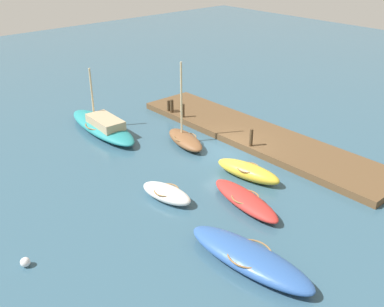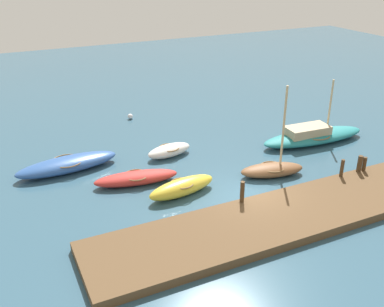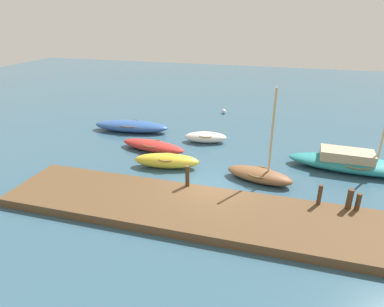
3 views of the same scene
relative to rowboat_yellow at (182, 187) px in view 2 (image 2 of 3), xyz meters
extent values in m
plane|color=#33566B|center=(2.99, -1.71, -0.42)|extent=(84.00, 84.00, 0.00)
cube|color=brown|center=(2.99, -4.20, -0.22)|extent=(18.13, 3.89, 0.41)
ellipsoid|color=gold|center=(0.00, 0.00, -0.01)|extent=(3.90, 1.73, 0.83)
torus|color=olive|center=(0.00, 0.00, 0.22)|extent=(1.38, 1.38, 0.07)
ellipsoid|color=#B72D28|center=(-1.73, 2.11, -0.10)|extent=(4.61, 1.95, 0.65)
torus|color=olive|center=(-1.73, 2.11, 0.08)|extent=(1.53, 1.53, 0.07)
ellipsoid|color=teal|center=(10.46, 2.52, -0.04)|extent=(7.42, 2.45, 0.76)
torus|color=olive|center=(10.46, 2.52, 0.16)|extent=(2.23, 2.23, 0.07)
cube|color=tan|center=(9.91, 2.56, 0.47)|extent=(2.91, 1.54, 0.57)
cylinder|color=#C6B284|center=(11.46, 2.47, 1.91)|extent=(0.12, 0.12, 3.45)
ellipsoid|color=brown|center=(5.33, -0.23, -0.08)|extent=(3.77, 2.09, 0.69)
torus|color=olive|center=(5.33, -0.23, 0.11)|extent=(1.66, 1.66, 0.07)
cylinder|color=#C6B284|center=(5.78, -0.33, 2.40)|extent=(0.12, 0.12, 4.54)
ellipsoid|color=white|center=(1.20, 4.56, -0.06)|extent=(3.04, 1.66, 0.72)
torus|color=olive|center=(1.20, 4.56, 0.13)|extent=(1.44, 1.44, 0.07)
ellipsoid|color=#2D569E|center=(-4.73, 5.19, -0.03)|extent=(5.85, 2.23, 0.79)
torus|color=olive|center=(-4.73, 5.19, 0.19)|extent=(1.94, 1.94, 0.07)
cylinder|color=#47331E|center=(2.02, -2.50, 0.52)|extent=(0.21, 0.21, 1.08)
cylinder|color=#47331E|center=(8.15, -2.50, 0.47)|extent=(0.19, 0.19, 0.96)
cylinder|color=#47331E|center=(9.39, -2.50, 0.45)|extent=(0.25, 0.25, 0.94)
cylinder|color=#47331E|center=(9.74, -2.50, 0.38)|extent=(0.21, 0.21, 0.78)
sphere|color=silver|center=(1.09, 11.75, -0.23)|extent=(0.39, 0.39, 0.39)
camera|label=1|loc=(-13.54, 16.03, 11.37)|focal=41.84mm
camera|label=2|loc=(-7.93, -17.93, 10.92)|focal=41.32mm
camera|label=3|loc=(6.23, -16.29, 7.96)|focal=30.91mm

